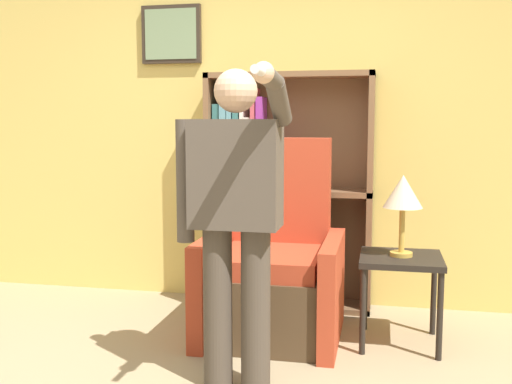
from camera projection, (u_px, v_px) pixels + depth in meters
The scene contains 6 objects.
wall_back at pixel (263, 117), 4.54m from camera, with size 8.00×0.11×2.80m.
bookcase at pixel (267, 195), 4.43m from camera, with size 1.21×0.28×1.72m.
armchair at pixel (274, 275), 3.86m from camera, with size 0.87×0.85×1.26m.
person_standing at pixel (235, 209), 2.98m from camera, with size 0.59×0.78×1.63m.
side_table at pixel (401, 269), 3.66m from camera, with size 0.49×0.49×0.55m.
table_lamp at pixel (403, 195), 3.61m from camera, with size 0.24×0.24×0.50m.
Camera 1 is at (0.89, -2.45, 1.37)m, focal length 42.00 mm.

